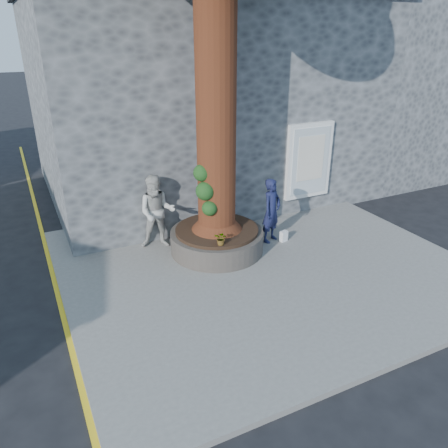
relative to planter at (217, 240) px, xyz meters
name	(u,v)px	position (x,y,z in m)	size (l,w,h in m)	color
ground	(223,303)	(-0.80, -2.00, -0.41)	(120.00, 120.00, 0.00)	black
pavement	(261,264)	(0.70, -1.00, -0.35)	(9.00, 8.00, 0.12)	slate
yellow_line	(63,316)	(-3.85, -1.00, -0.41)	(0.10, 30.00, 0.01)	yellow
stone_shop	(196,95)	(1.70, 5.20, 2.75)	(10.30, 8.30, 6.30)	#444649
neighbour_shop	(376,87)	(9.70, 5.20, 2.59)	(6.00, 8.00, 6.00)	#444649
planter	(217,240)	(0.00, 0.00, 0.00)	(2.30, 2.30, 0.60)	black
man	(272,211)	(1.50, -0.11, 0.55)	(0.61, 0.40, 1.68)	#171B3F
woman	(157,212)	(-1.23, 0.86, 0.65)	(0.91, 0.71, 1.88)	beige
shopping_bag	(284,236)	(1.79, -0.30, -0.15)	(0.20, 0.12, 0.28)	white
plant_a	(219,224)	(-0.02, -0.17, 0.49)	(0.19, 0.13, 0.37)	gray
plant_b	(232,204)	(0.85, 0.85, 0.49)	(0.20, 0.20, 0.37)	gray
plant_c	(222,208)	(0.55, 0.85, 0.45)	(0.16, 0.16, 0.29)	gray
plant_d	(221,238)	(-0.29, -0.85, 0.47)	(0.29, 0.26, 0.32)	gray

